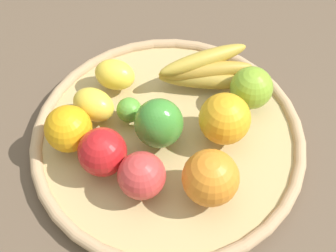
{
  "coord_description": "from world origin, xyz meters",
  "views": [
    {
      "loc": [
        0.28,
        0.32,
        0.65
      ],
      "look_at": [
        0.0,
        0.0,
        0.05
      ],
      "focal_mm": 49.7,
      "sensor_mm": 36.0,
      "label": 1
    }
  ],
  "objects": [
    {
      "name": "ground_plane",
      "position": [
        0.0,
        0.0,
        0.0
      ],
      "size": [
        2.4,
        2.4,
        0.0
      ],
      "primitive_type": "plane",
      "color": "brown",
      "rests_on": "ground"
    },
    {
      "name": "basket",
      "position": [
        0.0,
        0.0,
        0.02
      ],
      "size": [
        0.45,
        0.45,
        0.03
      ],
      "color": "tan",
      "rests_on": "ground_plane"
    },
    {
      "name": "bell_pepper",
      "position": [
        0.02,
        -0.0,
        0.07
      ],
      "size": [
        0.1,
        0.1,
        0.09
      ],
      "primitive_type": "ellipsoid",
      "rotation": [
        0.0,
        0.0,
        2.5
      ],
      "color": "#3C862E",
      "rests_on": "basket"
    },
    {
      "name": "apple_2",
      "position": [
        0.09,
        0.05,
        0.07
      ],
      "size": [
        0.1,
        0.1,
        0.07
      ],
      "primitive_type": "sphere",
      "rotation": [
        0.0,
        0.0,
        2.65
      ],
      "color": "#CA3937",
      "rests_on": "basket"
    },
    {
      "name": "apple_1",
      "position": [
        0.11,
        -0.02,
        0.07
      ],
      "size": [
        0.1,
        0.1,
        0.07
      ],
      "primitive_type": "sphere",
      "rotation": [
        0.0,
        0.0,
        5.62
      ],
      "color": "red",
      "rests_on": "basket"
    },
    {
      "name": "orange_1",
      "position": [
        -0.07,
        0.06,
        0.07
      ],
      "size": [
        0.1,
        0.1,
        0.08
      ],
      "primitive_type": "sphere",
      "rotation": [
        0.0,
        0.0,
        5.92
      ],
      "color": "orange",
      "rests_on": "basket"
    },
    {
      "name": "banana_bunch",
      "position": [
        -0.12,
        -0.04,
        0.06
      ],
      "size": [
        0.16,
        0.14,
        0.06
      ],
      "color": "#AA8B35",
      "rests_on": "basket"
    },
    {
      "name": "lime_0",
      "position": [
        0.03,
        -0.07,
        0.05
      ],
      "size": [
        0.05,
        0.05,
        0.04
      ],
      "primitive_type": "sphere",
      "rotation": [
        0.0,
        0.0,
        3.02
      ],
      "color": "#569B32",
      "rests_on": "basket"
    },
    {
      "name": "apple_0",
      "position": [
        -0.15,
        0.04,
        0.07
      ],
      "size": [
        0.1,
        0.1,
        0.07
      ],
      "primitive_type": "sphere",
      "rotation": [
        0.0,
        0.0,
        3.77
      ],
      "color": "#80A92C",
      "rests_on": "basket"
    },
    {
      "name": "orange_0",
      "position": [
        0.02,
        0.12,
        0.07
      ],
      "size": [
        0.09,
        0.09,
        0.08
      ],
      "primitive_type": "sphere",
      "rotation": [
        0.0,
        0.0,
        1.71
      ],
      "color": "orange",
      "rests_on": "basket"
    },
    {
      "name": "orange_2",
      "position": [
        0.13,
        -0.09,
        0.07
      ],
      "size": [
        0.09,
        0.09,
        0.07
      ],
      "primitive_type": "sphere",
      "rotation": [
        0.0,
        0.0,
        1.39
      ],
      "color": "orange",
      "rests_on": "basket"
    },
    {
      "name": "lemon_1",
      "position": [
        0.07,
        -0.11,
        0.06
      ],
      "size": [
        0.07,
        0.08,
        0.05
      ],
      "primitive_type": "ellipsoid",
      "rotation": [
        0.0,
        0.0,
        1.91
      ],
      "color": "yellow",
      "rests_on": "basket"
    },
    {
      "name": "lemon_0",
      "position": [
        -0.0,
        -0.14,
        0.06
      ],
      "size": [
        0.08,
        0.09,
        0.05
      ],
      "primitive_type": "ellipsoid",
      "rotation": [
        0.0,
        0.0,
        2.12
      ],
      "color": "yellow",
      "rests_on": "basket"
    }
  ]
}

